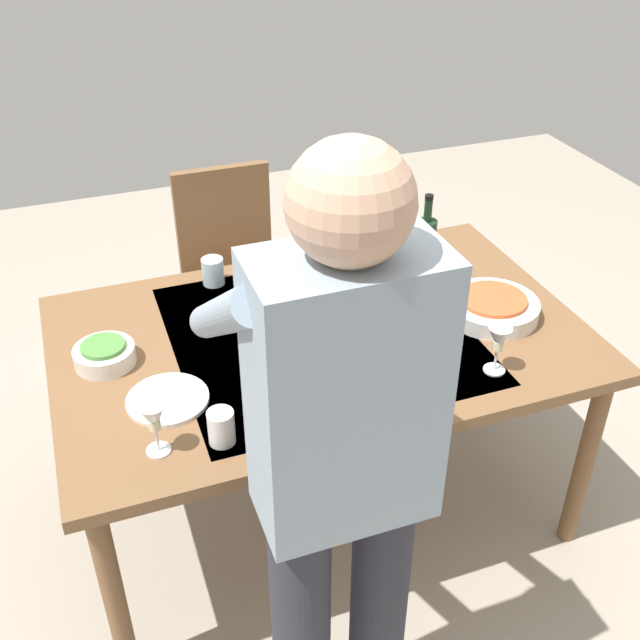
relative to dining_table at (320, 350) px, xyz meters
The scene contains 17 objects.
ground_plane 0.68m from the dining_table, ahead, with size 6.00×6.00×0.00m, color #9E9384.
dining_table is the anchor object (origin of this frame).
chair_near 0.92m from the dining_table, 85.70° to the right, with size 0.40×0.40×0.91m.
person_server 0.86m from the dining_table, 73.09° to the left, with size 0.42×0.61×1.69m.
wine_bottle 0.56m from the dining_table, 153.49° to the right, with size 0.07×0.07×0.30m.
wine_glass_left 0.69m from the dining_table, 32.16° to the left, with size 0.07×0.07×0.15m.
wine_glass_right 0.57m from the dining_table, 139.45° to the left, with size 0.07×0.07×0.15m.
water_cup_near_left 0.49m from the dining_table, 128.87° to the right, with size 0.08×0.08×0.11m, color silver.
water_cup_near_right 0.49m from the dining_table, 59.61° to the right, with size 0.08×0.08×0.10m, color silver.
water_cup_far_left 0.57m from the dining_table, 42.83° to the left, with size 0.07×0.07×0.10m, color silver.
water_cup_far_right 0.15m from the dining_table, 140.56° to the right, with size 0.07×0.07×0.10m, color silver.
serving_bowl_pasta 0.57m from the dining_table, behind, with size 0.30×0.30×0.07m.
side_bowl_salad 0.66m from the dining_table, ahead, with size 0.18×0.18×0.07m.
dinner_plate_near 0.24m from the dining_table, 48.21° to the right, with size 0.23×0.23×0.01m, color silver.
dinner_plate_far 0.54m from the dining_table, 18.11° to the left, with size 0.23×0.23×0.01m, color silver.
table_knife 0.25m from the dining_table, 80.19° to the left, with size 0.01×0.20×0.01m, color silver.
table_fork 0.22m from the dining_table, 143.07° to the left, with size 0.01×0.18×0.01m, color silver.
Camera 1 is at (0.67, 1.84, 2.10)m, focal length 42.67 mm.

